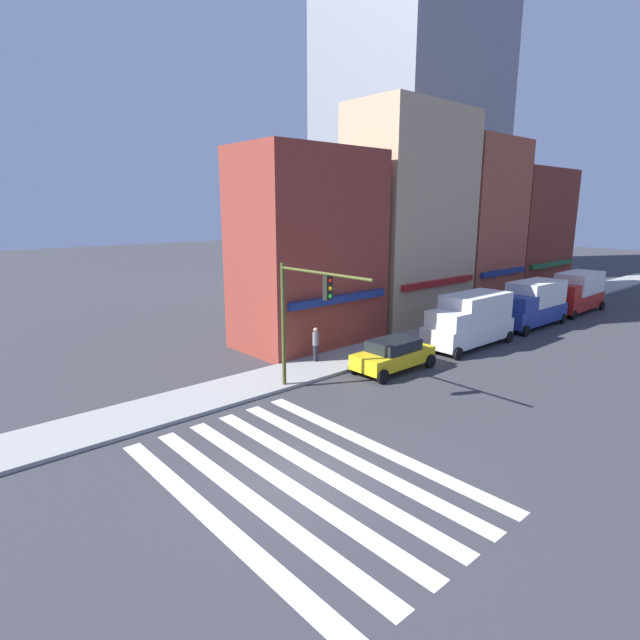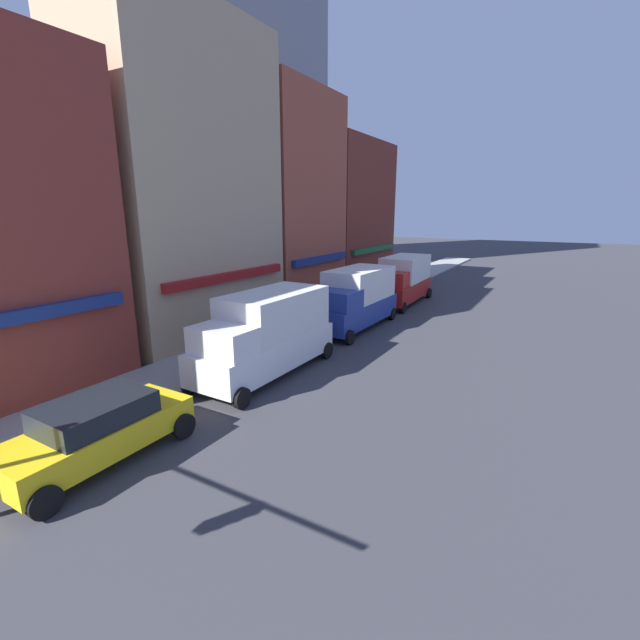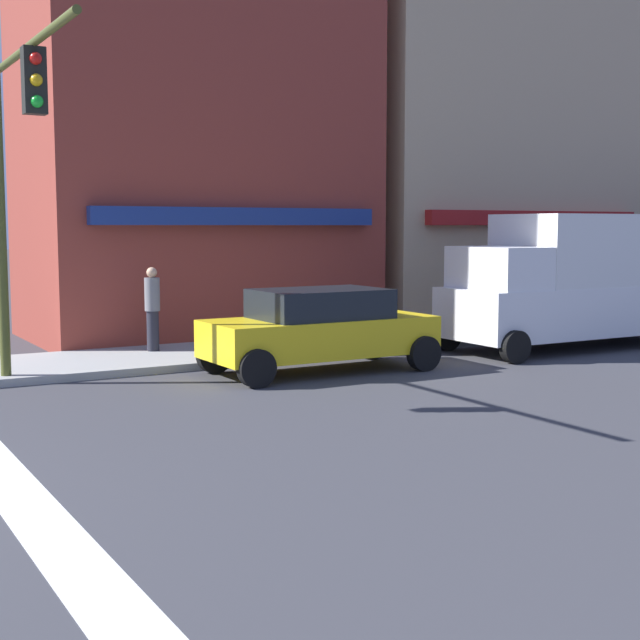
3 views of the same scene
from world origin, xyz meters
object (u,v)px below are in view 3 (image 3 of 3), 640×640
Objects in this scene: traffic_signal at (14,156)px; pedestrian_blue_shirt at (586,287)px; box_truck_white at (575,279)px; pedestrian_grey_coat at (152,307)px; sedan_yellow at (320,328)px.

pedestrian_blue_shirt is at bearing 10.49° from traffic_signal.
pedestrian_blue_shirt is at bearing 41.18° from box_truck_white.
traffic_signal is at bearing 97.86° from pedestrian_grey_coat.
sedan_yellow is 11.22m from pedestrian_blue_shirt.
pedestrian_blue_shirt is (12.82, 0.01, 0.00)m from pedestrian_grey_coat.
box_truck_white reaches higher than pedestrian_blue_shirt.
traffic_signal is 0.90× the size of box_truck_white.
pedestrian_grey_coat is (3.32, 2.98, -2.82)m from traffic_signal.
sedan_yellow is at bearing 178.05° from pedestrian_grey_coat.
sedan_yellow is at bearing -6.54° from pedestrian_blue_shirt.
traffic_signal is at bearing 175.68° from sedan_yellow.
box_truck_white is at bearing 16.25° from pedestrian_blue_shirt.
traffic_signal is 3.15× the size of pedestrian_blue_shirt.
traffic_signal reaches higher than pedestrian_grey_coat.
pedestrian_grey_coat is (-8.84, 3.37, -0.51)m from box_truck_white.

